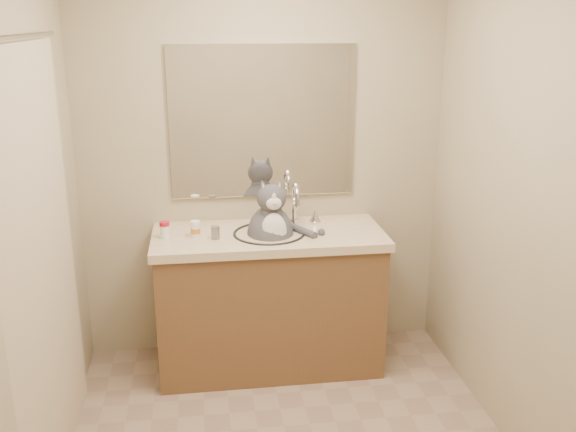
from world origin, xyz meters
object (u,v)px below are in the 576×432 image
object	(u,v)px
cat	(271,232)
pill_bottle_redcap	(165,230)
pill_bottle_orange	(195,229)
grey_canister	(215,233)

from	to	relation	value
cat	pill_bottle_redcap	world-z (taller)	cat
cat	pill_bottle_orange	xyz separation A→B (m)	(-0.43, 0.01, 0.03)
pill_bottle_redcap	pill_bottle_orange	size ratio (longest dim) A/B	1.03
cat	grey_canister	bearing A→B (deg)	-177.62
pill_bottle_redcap	grey_canister	world-z (taller)	pill_bottle_redcap
cat	grey_canister	distance (m)	0.32
grey_canister	pill_bottle_redcap	bearing A→B (deg)	169.78
pill_bottle_redcap	pill_bottle_orange	world-z (taller)	pill_bottle_redcap
cat	grey_canister	xyz separation A→B (m)	(-0.32, -0.04, 0.02)
pill_bottle_redcap	pill_bottle_orange	bearing A→B (deg)	0.03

